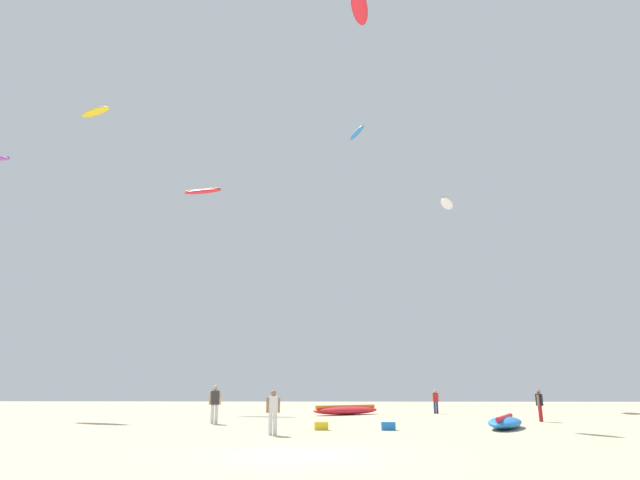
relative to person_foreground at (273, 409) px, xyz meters
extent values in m
plane|color=#C6B28C|center=(1.33, -6.07, -0.92)|extent=(120.00, 120.00, 0.00)
cylinder|color=silver|center=(0.08, 0.03, -0.53)|extent=(0.15, 0.15, 0.78)
cylinder|color=silver|center=(-0.08, -0.03, -0.53)|extent=(0.15, 0.15, 0.78)
cylinder|color=silver|center=(0.00, 0.00, 0.15)|extent=(0.36, 0.36, 0.58)
cylinder|color=#936B4C|center=(0.20, 0.07, 0.12)|extent=(0.10, 0.10, 0.54)
cylinder|color=#936B4C|center=(-0.20, -0.07, 0.12)|extent=(0.10, 0.10, 0.54)
sphere|color=#936B4C|center=(0.00, 0.00, 0.55)|extent=(0.21, 0.21, 0.21)
cylinder|color=silver|center=(-3.69, 6.49, -0.48)|extent=(0.16, 0.16, 0.88)
cylinder|color=silver|center=(-3.49, 6.51, -0.48)|extent=(0.16, 0.16, 0.88)
cylinder|color=#2D2D33|center=(-3.59, 6.50, 0.29)|extent=(0.40, 0.40, 0.66)
cylinder|color=tan|center=(-3.82, 6.47, 0.26)|extent=(0.12, 0.12, 0.61)
cylinder|color=tan|center=(-3.35, 6.53, 0.26)|extent=(0.12, 0.12, 0.61)
sphere|color=tan|center=(-3.59, 6.50, 0.74)|extent=(0.24, 0.24, 0.24)
cylinder|color=navy|center=(8.97, 18.02, -0.53)|extent=(0.15, 0.15, 0.78)
cylinder|color=navy|center=(9.14, 18.05, -0.53)|extent=(0.15, 0.15, 0.78)
cylinder|color=#B21E23|center=(9.05, 18.03, 0.15)|extent=(0.36, 0.36, 0.58)
cylinder|color=tan|center=(8.85, 18.00, 0.13)|extent=(0.10, 0.10, 0.54)
cylinder|color=tan|center=(9.26, 18.07, 0.13)|extent=(0.10, 0.10, 0.54)
sphere|color=tan|center=(9.05, 18.03, 0.56)|extent=(0.21, 0.21, 0.21)
cylinder|color=#B21E23|center=(12.81, 8.82, -0.53)|extent=(0.15, 0.15, 0.78)
cylinder|color=#B21E23|center=(12.71, 8.67, -0.53)|extent=(0.15, 0.15, 0.78)
cylinder|color=black|center=(12.76, 8.74, 0.16)|extent=(0.36, 0.36, 0.59)
cylinder|color=#936B4C|center=(12.88, 8.92, 0.14)|extent=(0.10, 0.10, 0.54)
cylinder|color=#936B4C|center=(12.64, 8.57, 0.14)|extent=(0.10, 0.10, 0.54)
sphere|color=#936B4C|center=(12.76, 8.74, 0.56)|extent=(0.21, 0.21, 0.21)
ellipsoid|color=red|center=(2.90, 15.94, -0.64)|extent=(4.94, 4.20, 0.57)
cylinder|color=orange|center=(2.90, 15.94, -0.41)|extent=(3.89, 2.98, 0.22)
ellipsoid|color=blue|center=(9.45, 3.68, -0.67)|extent=(2.95, 4.63, 0.49)
cylinder|color=red|center=(9.45, 3.68, -0.47)|extent=(1.82, 3.87, 0.20)
cube|color=blue|center=(4.41, 2.59, -0.76)|extent=(0.56, 0.36, 0.32)
cube|color=yellow|center=(1.70, 2.62, -0.76)|extent=(0.56, 0.36, 0.32)
ellipsoid|color=white|center=(13.80, 32.30, 19.11)|extent=(2.53, 3.96, 0.61)
cylinder|color=#E5598C|center=(13.80, 32.30, 19.28)|extent=(1.53, 3.30, 0.17)
ellipsoid|color=red|center=(-10.18, 26.69, 18.63)|extent=(3.98, 1.94, 0.61)
cylinder|color=orange|center=(-10.18, 26.69, 18.80)|extent=(3.47, 0.93, 0.17)
ellipsoid|color=yellow|center=(-20.54, 25.01, 26.19)|extent=(3.88, 2.81, 0.44)
ellipsoid|color=red|center=(3.99, 9.12, 24.60)|extent=(1.72, 3.80, 0.59)
cylinder|color=red|center=(3.99, 9.12, 24.76)|extent=(0.76, 3.35, 0.16)
ellipsoid|color=blue|center=(3.84, 13.18, 17.67)|extent=(1.33, 2.32, 0.52)
camera|label=1|loc=(2.37, -20.59, 0.70)|focal=30.27mm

